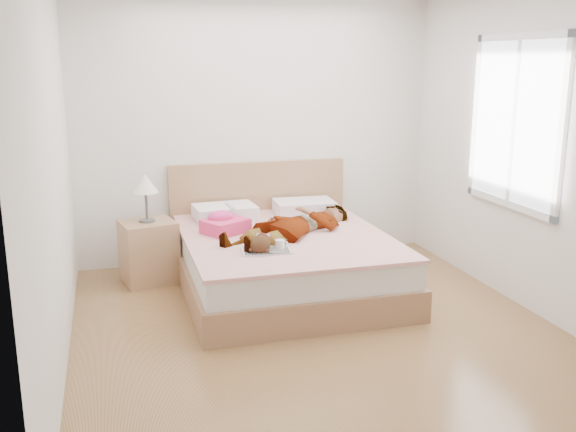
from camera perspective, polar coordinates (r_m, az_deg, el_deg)
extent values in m
plane|color=#4E3218|center=(4.92, 2.73, -10.22)|extent=(4.00, 4.00, 0.00)
imported|color=white|center=(5.65, 0.60, -0.45)|extent=(1.57, 1.32, 0.21)
ellipsoid|color=black|center=(5.97, -5.88, -0.40)|extent=(0.46, 0.55, 0.08)
cube|color=silver|center=(5.90, -5.16, 0.87)|extent=(0.09, 0.10, 0.05)
plane|color=silver|center=(6.47, -2.79, 7.51)|extent=(3.60, 0.00, 3.60)
plane|color=white|center=(2.77, 16.21, -1.37)|extent=(3.60, 0.00, 3.60)
plane|color=silver|center=(4.34, -20.30, 3.62)|extent=(0.00, 4.00, 4.00)
plane|color=silver|center=(5.40, 21.40, 5.36)|extent=(0.00, 4.00, 4.00)
cube|color=white|center=(5.61, 19.54, 7.85)|extent=(0.02, 1.10, 1.30)
cube|color=silver|center=(5.15, 23.24, 7.08)|extent=(0.04, 0.06, 1.42)
cube|color=silver|center=(6.09, 16.40, 8.48)|extent=(0.04, 0.06, 1.42)
cube|color=silver|center=(5.71, 19.00, 1.06)|extent=(0.04, 1.22, 0.06)
cube|color=silver|center=(5.59, 20.11, 14.79)|extent=(0.04, 1.22, 0.06)
cube|color=silver|center=(5.61, 19.50, 7.85)|extent=(0.03, 0.04, 1.30)
cube|color=brown|center=(5.72, -0.27, -5.32)|extent=(1.78, 2.08, 0.26)
cube|color=silver|center=(5.65, -0.28, -3.02)|extent=(1.70, 2.00, 0.22)
cube|color=silver|center=(5.62, -0.28, -1.80)|extent=(1.74, 2.04, 0.03)
cube|color=olive|center=(6.56, -2.63, 0.51)|extent=(1.80, 0.07, 1.00)
cube|color=white|center=(6.19, -5.63, 0.37)|extent=(0.61, 0.44, 0.13)
cube|color=white|center=(6.37, 1.46, 0.82)|extent=(0.60, 0.43, 0.13)
cube|color=#EC4086|center=(5.69, -5.58, -0.88)|extent=(0.47, 0.44, 0.12)
ellipsoid|color=#FE4582|center=(5.70, -6.01, -0.04)|extent=(0.24, 0.19, 0.11)
cube|color=white|center=(5.13, -1.95, -3.08)|extent=(0.42, 0.31, 0.01)
cube|color=silver|center=(5.12, -3.07, -3.03)|extent=(0.22, 0.28, 0.02)
cube|color=#262626|center=(5.14, -0.82, -2.93)|extent=(0.22, 0.28, 0.02)
cylinder|color=white|center=(5.14, -0.73, -2.60)|extent=(0.08, 0.08, 0.09)
torus|color=white|center=(5.15, -0.29, -2.55)|extent=(0.06, 0.02, 0.06)
cylinder|color=black|center=(5.13, -0.73, -2.23)|extent=(0.07, 0.07, 0.00)
ellipsoid|color=black|center=(5.06, -2.50, -2.53)|extent=(0.23, 0.24, 0.14)
ellipsoid|color=beige|center=(5.04, -2.54, -2.46)|extent=(0.12, 0.13, 0.07)
sphere|color=black|center=(5.16, -2.29, -2.09)|extent=(0.11, 0.11, 0.11)
sphere|color=pink|center=(5.19, -2.65, -1.74)|extent=(0.04, 0.04, 0.04)
sphere|color=pink|center=(5.18, -1.81, -1.77)|extent=(0.04, 0.04, 0.04)
ellipsoid|color=black|center=(5.04, -3.27, -3.01)|extent=(0.06, 0.08, 0.03)
ellipsoid|color=black|center=(5.02, -1.90, -3.07)|extent=(0.06, 0.08, 0.03)
cube|color=olive|center=(6.02, -12.26, -3.13)|extent=(0.55, 0.51, 0.57)
cylinder|color=#515151|center=(5.94, -12.40, -0.39)|extent=(0.17, 0.17, 0.02)
cylinder|color=#505050|center=(5.91, -12.47, 0.97)|extent=(0.03, 0.03, 0.29)
cone|color=white|center=(5.87, -12.57, 2.85)|extent=(0.27, 0.27, 0.17)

